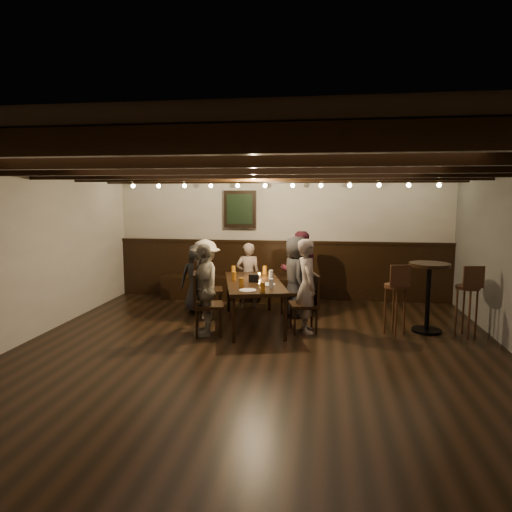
% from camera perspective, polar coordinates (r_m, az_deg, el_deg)
% --- Properties ---
extents(room, '(7.00, 7.00, 7.00)m').
position_cam_1_polar(room, '(7.71, 0.23, 0.57)').
color(room, black).
rests_on(room, ground).
extents(dining_table, '(1.24, 1.98, 0.69)m').
position_cam_1_polar(dining_table, '(7.09, -0.30, -3.64)').
color(dining_table, black).
rests_on(dining_table, floor).
extents(chair_left_near, '(0.55, 0.55, 0.99)m').
position_cam_1_polar(chair_left_near, '(7.57, -6.08, -5.52)').
color(chair_left_near, black).
rests_on(chair_left_near, floor).
extents(chair_left_far, '(0.50, 0.50, 0.91)m').
position_cam_1_polar(chair_left_far, '(6.71, -6.12, -7.45)').
color(chair_left_far, black).
rests_on(chair_left_far, floor).
extents(chair_right_near, '(0.48, 0.48, 0.86)m').
position_cam_1_polar(chair_right_near, '(7.71, 4.74, -5.57)').
color(chair_right_near, black).
rests_on(chair_right_near, floor).
extents(chair_right_far, '(0.48, 0.48, 0.86)m').
position_cam_1_polar(chair_right_far, '(6.85, 6.10, -7.27)').
color(chair_right_far, black).
rests_on(chair_right_far, floor).
extents(person_bench_left, '(0.65, 0.50, 1.19)m').
position_cam_1_polar(person_bench_left, '(7.96, -7.38, -2.77)').
color(person_bench_left, '#2A2A2C').
rests_on(person_bench_left, floor).
extents(person_bench_centre, '(0.49, 0.38, 1.19)m').
position_cam_1_polar(person_bench_centre, '(8.13, -0.99, -2.49)').
color(person_bench_centre, gray).
rests_on(person_bench_centre, floor).
extents(person_bench_right, '(0.79, 0.68, 1.40)m').
position_cam_1_polar(person_bench_right, '(8.09, 5.47, -1.82)').
color(person_bench_right, '#541C2D').
rests_on(person_bench_right, floor).
extents(person_left_near, '(0.67, 0.94, 1.31)m').
position_cam_1_polar(person_left_near, '(7.50, -6.34, -2.91)').
color(person_left_near, '#B2A997').
rests_on(person_left_near, floor).
extents(person_left_far, '(0.50, 0.84, 1.34)m').
position_cam_1_polar(person_left_far, '(6.62, -6.43, -4.19)').
color(person_left_far, gray).
rests_on(person_left_far, floor).
extents(person_right_near, '(0.57, 0.74, 1.35)m').
position_cam_1_polar(person_right_near, '(7.63, 5.01, -2.57)').
color(person_right_near, '#252528').
rests_on(person_right_near, floor).
extents(person_right_far, '(0.44, 0.57, 1.39)m').
position_cam_1_polar(person_right_far, '(6.76, 6.42, -3.73)').
color(person_right_far, gray).
rests_on(person_right_far, floor).
extents(pint_a, '(0.07, 0.07, 0.14)m').
position_cam_1_polar(pint_a, '(7.74, -2.85, -1.75)').
color(pint_a, '#BF7219').
rests_on(pint_a, dining_table).
extents(pint_b, '(0.07, 0.07, 0.14)m').
position_cam_1_polar(pint_b, '(7.73, 1.10, -1.75)').
color(pint_b, '#BF7219').
rests_on(pint_b, dining_table).
extents(pint_c, '(0.07, 0.07, 0.14)m').
position_cam_1_polar(pint_c, '(7.15, -2.77, -2.53)').
color(pint_c, '#BF7219').
rests_on(pint_c, dining_table).
extents(pint_d, '(0.07, 0.07, 0.14)m').
position_cam_1_polar(pint_d, '(7.30, 1.90, -2.32)').
color(pint_d, silver).
rests_on(pint_d, dining_table).
extents(pint_e, '(0.07, 0.07, 0.14)m').
position_cam_1_polar(pint_e, '(6.61, -1.84, -3.35)').
color(pint_e, '#BF7219').
rests_on(pint_e, dining_table).
extents(pint_f, '(0.07, 0.07, 0.14)m').
position_cam_1_polar(pint_f, '(6.56, 1.89, -3.45)').
color(pint_f, silver).
rests_on(pint_f, dining_table).
extents(pint_g, '(0.07, 0.07, 0.14)m').
position_cam_1_polar(pint_g, '(6.29, 0.83, -3.91)').
color(pint_g, '#BF7219').
rests_on(pint_g, dining_table).
extents(plate_near, '(0.24, 0.24, 0.01)m').
position_cam_1_polar(plate_near, '(6.39, -1.06, -4.32)').
color(plate_near, white).
rests_on(plate_near, dining_table).
extents(plate_far, '(0.24, 0.24, 0.01)m').
position_cam_1_polar(plate_far, '(6.81, 1.45, -3.57)').
color(plate_far, white).
rests_on(plate_far, dining_table).
extents(condiment_caddy, '(0.15, 0.10, 0.12)m').
position_cam_1_polar(condiment_caddy, '(7.02, -0.26, -2.79)').
color(condiment_caddy, black).
rests_on(condiment_caddy, dining_table).
extents(candle, '(0.05, 0.05, 0.05)m').
position_cam_1_polar(candle, '(7.38, 0.41, -2.55)').
color(candle, beige).
rests_on(candle, dining_table).
extents(high_top_table, '(0.58, 0.58, 1.03)m').
position_cam_1_polar(high_top_table, '(7.18, 20.77, -3.64)').
color(high_top_table, black).
rests_on(high_top_table, floor).
extents(bar_stool_left, '(0.34, 0.36, 1.05)m').
position_cam_1_polar(bar_stool_left, '(6.95, 16.98, -6.28)').
color(bar_stool_left, '#3D2113').
rests_on(bar_stool_left, floor).
extents(bar_stool_right, '(0.33, 0.35, 1.05)m').
position_cam_1_polar(bar_stool_right, '(7.22, 24.83, -6.14)').
color(bar_stool_right, '#3D2113').
rests_on(bar_stool_right, floor).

